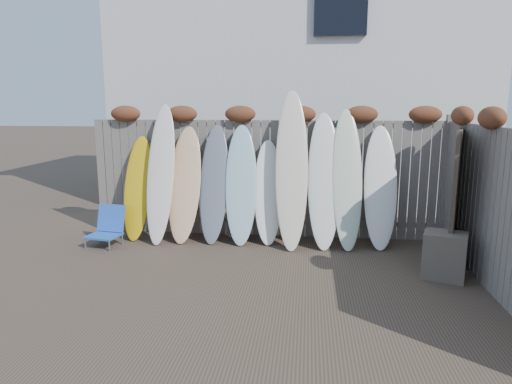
# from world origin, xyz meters

# --- Properties ---
(ground) EXTENTS (80.00, 80.00, 0.00)m
(ground) POSITION_xyz_m (0.00, 0.00, 0.00)
(ground) COLOR #493A2D
(back_fence) EXTENTS (6.05, 0.28, 2.24)m
(back_fence) POSITION_xyz_m (0.06, 2.39, 1.18)
(back_fence) COLOR slate
(back_fence) RESTS_ON ground
(right_fence) EXTENTS (0.28, 4.40, 2.24)m
(right_fence) POSITION_xyz_m (2.99, 0.25, 1.14)
(right_fence) COLOR slate
(right_fence) RESTS_ON ground
(house) EXTENTS (8.50, 5.50, 6.33)m
(house) POSITION_xyz_m (0.50, 6.50, 3.20)
(house) COLOR silver
(house) RESTS_ON ground
(beach_chair) EXTENTS (0.56, 0.59, 0.64)m
(beach_chair) POSITION_xyz_m (-2.48, 1.55, 0.30)
(beach_chair) COLOR blue
(beach_chair) RESTS_ON ground
(wooden_crate) EXTENTS (0.64, 0.59, 0.61)m
(wooden_crate) POSITION_xyz_m (2.56, 0.68, 0.31)
(wooden_crate) COLOR #756957
(wooden_crate) RESTS_ON ground
(lattice_panel) EXTENTS (0.46, 1.23, 1.92)m
(lattice_panel) POSITION_xyz_m (2.82, 1.26, 0.96)
(lattice_panel) COLOR #412F27
(lattice_panel) RESTS_ON ground
(surfboard_0) EXTENTS (0.53, 0.66, 1.73)m
(surfboard_0) POSITION_xyz_m (-2.12, 2.02, 0.87)
(surfboard_0) COLOR gold
(surfboard_0) RESTS_ON ground
(surfboard_1) EXTENTS (0.47, 0.81, 2.27)m
(surfboard_1) POSITION_xyz_m (-1.67, 1.92, 1.14)
(surfboard_1) COLOR silver
(surfboard_1) RESTS_ON ground
(surfboard_2) EXTENTS (0.60, 0.72, 1.91)m
(surfboard_2) POSITION_xyz_m (-1.28, 1.97, 0.95)
(surfboard_2) COLOR #FFB295
(surfboard_2) RESTS_ON ground
(surfboard_3) EXTENTS (0.50, 0.70, 1.94)m
(surfboard_3) POSITION_xyz_m (-0.79, 2.01, 0.97)
(surfboard_3) COLOR slate
(surfboard_3) RESTS_ON ground
(surfboard_4) EXTENTS (0.57, 0.73, 1.94)m
(surfboard_4) POSITION_xyz_m (-0.34, 1.99, 0.97)
(surfboard_4) COLOR #94BFCA
(surfboard_4) RESTS_ON ground
(surfboard_5) EXTENTS (0.52, 0.65, 1.69)m
(surfboard_5) POSITION_xyz_m (0.11, 2.02, 0.84)
(surfboard_5) COLOR white
(surfboard_5) RESTS_ON ground
(surfboard_6) EXTENTS (0.56, 0.90, 2.49)m
(surfboard_6) POSITION_xyz_m (0.49, 1.90, 1.25)
(surfboard_6) COLOR beige
(surfboard_6) RESTS_ON ground
(surfboard_7) EXTENTS (0.56, 0.78, 2.14)m
(surfboard_7) POSITION_xyz_m (1.01, 1.94, 1.07)
(surfboard_7) COLOR silver
(surfboard_7) RESTS_ON ground
(surfboard_8) EXTENTS (0.53, 0.81, 2.19)m
(surfboard_8) POSITION_xyz_m (1.37, 1.94, 1.10)
(surfboard_8) COLOR silver
(surfboard_8) RESTS_ON ground
(surfboard_9) EXTENTS (0.52, 0.69, 1.93)m
(surfboard_9) POSITION_xyz_m (1.90, 2.00, 0.97)
(surfboard_9) COLOR white
(surfboard_9) RESTS_ON ground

